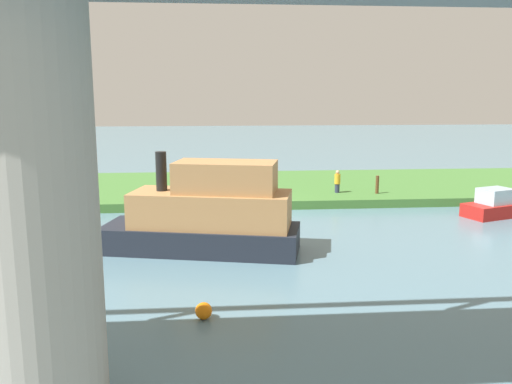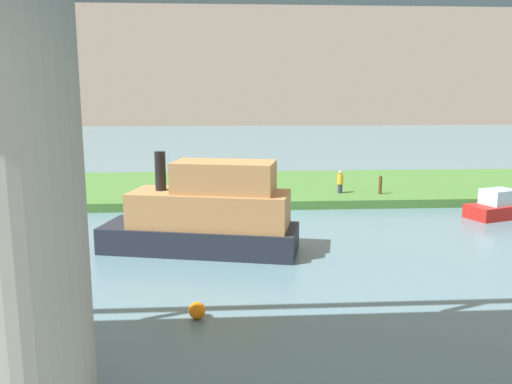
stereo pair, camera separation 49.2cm
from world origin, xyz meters
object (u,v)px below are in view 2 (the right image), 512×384
(bridge_pylon, at_px, (22,212))
(marker_buoy, at_px, (197,310))
(motorboat_white, at_px, (206,215))
(person_on_bank, at_px, (340,182))
(mooring_post, at_px, (380,185))
(skiff_small, at_px, (505,207))

(bridge_pylon, distance_m, marker_buoy, 6.68)
(bridge_pylon, xyz_separation_m, motorboat_white, (-3.24, -11.19, -2.70))
(bridge_pylon, xyz_separation_m, marker_buoy, (-3.15, -4.34, -3.99))
(person_on_bank, distance_m, mooring_post, 2.42)
(mooring_post, relative_size, marker_buoy, 2.19)
(bridge_pylon, bearing_deg, marker_buoy, -126.00)
(skiff_small, bearing_deg, marker_buoy, 37.36)
(bridge_pylon, distance_m, person_on_bank, 24.19)
(motorboat_white, bearing_deg, mooring_post, -137.04)
(marker_buoy, bearing_deg, bridge_pylon, 54.00)
(bridge_pylon, xyz_separation_m, mooring_post, (-13.52, -20.76, -3.20))
(bridge_pylon, bearing_deg, skiff_small, -139.15)
(bridge_pylon, height_order, marker_buoy, bridge_pylon)
(mooring_post, distance_m, skiff_small, 7.01)
(motorboat_white, bearing_deg, marker_buoy, 89.25)
(mooring_post, bearing_deg, bridge_pylon, 56.93)
(motorboat_white, height_order, skiff_small, motorboat_white)
(motorboat_white, xyz_separation_m, skiff_small, (-15.79, -5.27, -1.00))
(mooring_post, bearing_deg, marker_buoy, 57.74)
(person_on_bank, distance_m, motorboat_white, 12.80)
(mooring_post, relative_size, motorboat_white, 0.13)
(mooring_post, xyz_separation_m, marker_buoy, (10.36, 16.42, -0.80))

